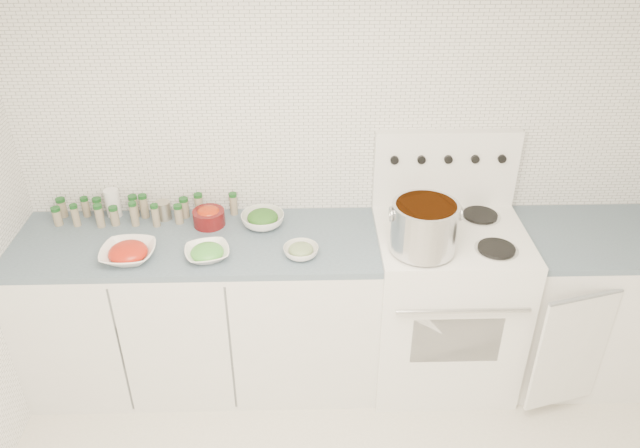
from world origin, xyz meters
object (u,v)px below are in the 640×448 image
at_px(stock_pot, 424,225).
at_px(bowl_tomato, 128,253).
at_px(stove, 443,299).
at_px(bowl_snowpea, 207,253).

relative_size(stock_pot, bowl_tomato, 1.28).
xyz_separation_m(stock_pot, bowl_tomato, (-1.42, 0.01, -0.14)).
bearing_deg(stove, stock_pot, -137.53).
height_order(stove, stock_pot, stove).
relative_size(stove, bowl_snowpea, 5.24).
height_order(stove, bowl_snowpea, stove).
bearing_deg(stock_pot, stove, 42.47).
xyz_separation_m(stove, bowl_tomato, (-1.60, -0.16, 0.44)).
xyz_separation_m(bowl_tomato, bowl_snowpea, (0.38, 0.00, -0.01)).
xyz_separation_m(stove, stock_pot, (-0.18, -0.17, 0.58)).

